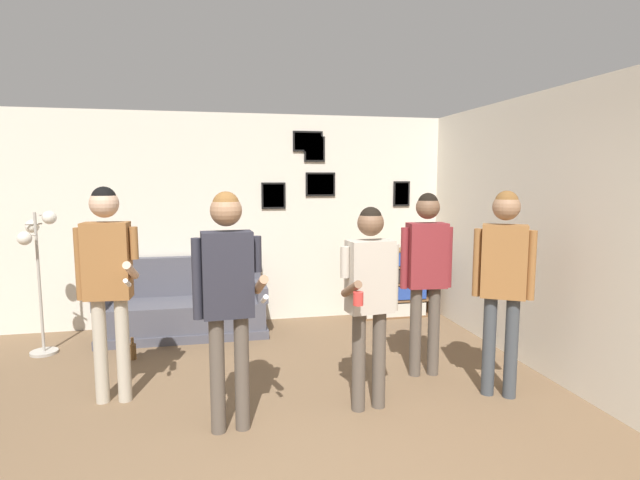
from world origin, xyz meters
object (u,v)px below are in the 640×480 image
object	(u,v)px
person_watcher_holding_cup	(370,287)
bottle_on_floor	(133,351)
bookshelf	(394,283)
drinking_cup	(384,245)
person_spectator_far_right	(504,271)
person_spectator_near_bookshelf	(426,264)
floor_lamp	(38,258)
person_player_foreground_left	(107,270)
couch	(185,310)
person_player_foreground_center	(228,285)

from	to	relation	value
person_watcher_holding_cup	bottle_on_floor	size ratio (longest dim) A/B	7.08
bookshelf	drinking_cup	size ratio (longest dim) A/B	8.89
person_spectator_far_right	drinking_cup	size ratio (longest dim) A/B	15.43
bookshelf	person_spectator_near_bookshelf	size ratio (longest dim) A/B	0.59
floor_lamp	person_player_foreground_left	xyz separation A→B (m)	(0.96, -1.39, 0.09)
couch	person_spectator_far_right	size ratio (longest dim) A/B	1.09
person_watcher_holding_cup	person_spectator_far_right	size ratio (longest dim) A/B	0.93
person_spectator_near_bookshelf	bottle_on_floor	world-z (taller)	person_spectator_near_bookshelf
person_watcher_holding_cup	couch	bearing A→B (deg)	123.35
couch	person_watcher_holding_cup	world-z (taller)	person_watcher_holding_cup
person_spectator_near_bookshelf	bottle_on_floor	distance (m)	3.14
floor_lamp	drinking_cup	bearing A→B (deg)	8.63
person_player_foreground_center	bottle_on_floor	bearing A→B (deg)	118.92
couch	drinking_cup	bearing A→B (deg)	4.28
person_player_foreground_left	person_spectator_near_bookshelf	size ratio (longest dim) A/B	1.04
person_player_foreground_left	person_player_foreground_center	bearing A→B (deg)	-36.56
couch	person_spectator_near_bookshelf	xyz separation A→B (m)	(2.31, -1.82, 0.79)
bookshelf	person_watcher_holding_cup	size ratio (longest dim) A/B	0.62
person_player_foreground_center	person_player_foreground_left	bearing A→B (deg)	143.44
couch	person_player_foreground_left	size ratio (longest dim) A/B	1.07
person_watcher_holding_cup	drinking_cup	bearing A→B (deg)	68.29
person_player_foreground_left	bottle_on_floor	distance (m)	1.45
floor_lamp	person_spectator_near_bookshelf	size ratio (longest dim) A/B	0.88
person_player_foreground_center	person_watcher_holding_cup	xyz separation A→B (m)	(1.12, 0.13, -0.10)
couch	person_spectator_far_right	xyz separation A→B (m)	(2.75, -2.39, 0.81)
person_player_foreground_left	couch	bearing A→B (deg)	74.77
person_spectator_far_right	drinking_cup	bearing A→B (deg)	93.30
couch	drinking_cup	distance (m)	2.70
bookshelf	floor_lamp	bearing A→B (deg)	-171.66
person_player_foreground_left	person_spectator_near_bookshelf	distance (m)	2.80
floor_lamp	bottle_on_floor	world-z (taller)	floor_lamp
floor_lamp	person_spectator_far_right	size ratio (longest dim) A/B	0.87
person_player_foreground_center	drinking_cup	bearing A→B (deg)	51.66
floor_lamp	person_player_foreground_left	size ratio (longest dim) A/B	0.85
bottle_on_floor	drinking_cup	size ratio (longest dim) A/B	2.03
person_player_foreground_center	floor_lamp	bearing A→B (deg)	132.38
person_player_foreground_center	bookshelf	bearing A→B (deg)	49.83
person_spectator_near_bookshelf	person_watcher_holding_cup	bearing A→B (deg)	-142.06
person_spectator_near_bookshelf	person_spectator_far_right	bearing A→B (deg)	-52.34
person_spectator_near_bookshelf	bookshelf	bearing A→B (deg)	77.73
person_spectator_near_bookshelf	couch	bearing A→B (deg)	141.81
bottle_on_floor	drinking_cup	xyz separation A→B (m)	(3.10, 0.99, 0.89)
person_player_foreground_left	person_spectator_near_bookshelf	xyz separation A→B (m)	(2.80, -0.00, -0.05)
bookshelf	person_spectator_near_bookshelf	xyz separation A→B (m)	(-0.44, -2.01, 0.62)
bottle_on_floor	drinking_cup	distance (m)	3.37
person_player_foreground_center	bottle_on_floor	world-z (taller)	person_player_foreground_center
bookshelf	couch	bearing A→B (deg)	-175.94
couch	person_watcher_holding_cup	distance (m)	2.95
floor_lamp	person_player_foreground_left	bearing A→B (deg)	-55.33
person_player_foreground_center	person_spectator_far_right	world-z (taller)	person_player_foreground_center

